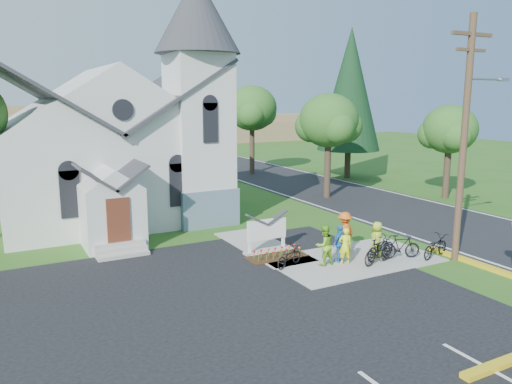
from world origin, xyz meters
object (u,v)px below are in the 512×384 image
utility_pole (466,132)px  bike_2 (380,248)px  bike_1 (378,251)px  cyclist_0 (345,246)px  cyclist_4 (377,239)px  cyclist_1 (324,245)px  cyclist_3 (345,232)px  bike_4 (435,246)px  bike_0 (289,256)px  cyclist_2 (340,243)px  church_sign (267,230)px  bike_3 (401,247)px

utility_pole → bike_2: 5.84m
bike_1 → bike_2: 0.70m
cyclist_0 → cyclist_4: size_ratio=0.98×
cyclist_1 → cyclist_4: bearing=173.4°
utility_pole → bike_2: bearing=152.3°
bike_1 → cyclist_3: size_ratio=1.00×
bike_4 → bike_0: bearing=57.1°
cyclist_1 → bike_4: size_ratio=0.90×
cyclist_2 → cyclist_3: cyclist_3 is taller
church_sign → bike_1: 4.86m
cyclist_1 → bike_4: (4.75, -1.44, -0.34)m
cyclist_2 → bike_3: (2.52, -0.89, -0.27)m
cyclist_1 → utility_pole: bearing=158.5°
church_sign → cyclist_0: church_sign is taller
cyclist_3 → bike_1: bearing=82.5°
church_sign → cyclist_2: church_sign is taller
church_sign → bike_2: church_sign is taller
bike_2 → bike_4: bearing=-128.2°
utility_pole → cyclist_2: (-4.59, 2.02, -4.57)m
cyclist_0 → bike_4: size_ratio=0.83×
bike_2 → cyclist_4: size_ratio=1.20×
bike_0 → bike_1: bike_1 is taller
cyclist_2 → bike_3: size_ratio=0.91×
church_sign → bike_0: size_ratio=1.40×
cyclist_0 → bike_0: cyclist_0 is taller
bike_0 → bike_2: size_ratio=0.85×
utility_pole → cyclist_4: utility_pole is taller
cyclist_3 → bike_3: 2.43m
bike_0 → bike_1: size_ratio=0.87×
cyclist_0 → bike_4: 4.09m
cyclist_2 → cyclist_0: bearing=73.1°
cyclist_2 → church_sign: bearing=-70.4°
cyclist_2 → bike_3: 2.69m
cyclist_1 → bike_4: 4.97m
cyclist_0 → bike_2: cyclist_0 is taller
utility_pole → bike_2: utility_pole is taller
cyclist_4 → cyclist_2: bearing=-30.2°
bike_1 → cyclist_3: bearing=-5.8°
cyclist_0 → cyclist_3: (0.95, 1.27, 0.14)m
bike_0 → bike_2: 4.03m
bike_0 → cyclist_2: (2.18, -0.48, 0.37)m
bike_4 → church_sign: bearing=39.8°
cyclist_2 → bike_3: cyclist_2 is taller
utility_pole → cyclist_0: 6.70m
bike_2 → cyclist_4: bearing=-20.8°
bike_3 → cyclist_4: cyclist_4 is taller
cyclist_2 → cyclist_3: bearing=-152.6°
bike_3 → bike_0: bearing=92.3°
cyclist_4 → church_sign: bearing=-59.8°
bike_0 → cyclist_2: 2.26m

